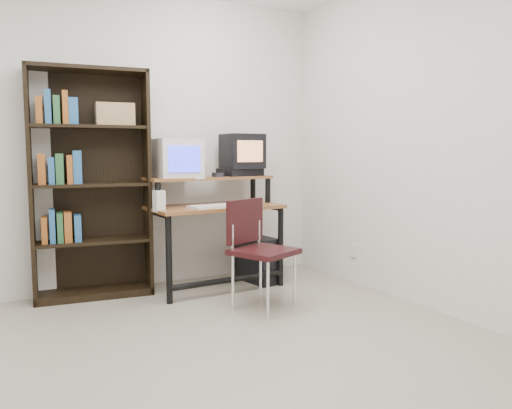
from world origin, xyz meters
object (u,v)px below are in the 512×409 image
computer_desk (214,211)px  crt_monitor (178,159)px  crt_tv (242,151)px  school_chair (257,242)px  pc_tower (257,259)px  bookshelf (90,182)px

computer_desk → crt_monitor: bearing=159.6°
crt_tv → school_chair: 1.09m
pc_tower → crt_tv: bearing=124.5°
crt_monitor → crt_tv: (0.62, -0.01, 0.07)m
crt_tv → bookshelf: bookshelf is taller
computer_desk → crt_monitor: size_ratio=3.00×
pc_tower → bookshelf: bookshelf is taller
crt_tv → pc_tower: 1.01m
bookshelf → crt_monitor: bearing=-4.5°
school_chair → crt_monitor: bearing=91.0°
pc_tower → bookshelf: bearing=161.4°
crt_monitor → bookshelf: bookshelf is taller
pc_tower → bookshelf: 1.63m
crt_monitor → computer_desk: bearing=-15.9°
computer_desk → crt_tv: size_ratio=3.39×
computer_desk → bookshelf: bookshelf is taller
computer_desk → school_chair: size_ratio=1.39×
crt_monitor → bookshelf: size_ratio=0.21×
pc_tower → school_chair: bearing=-127.5°
pc_tower → computer_desk: bearing=169.6°
crt_monitor → crt_tv: 0.62m
crt_monitor → school_chair: 1.07m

